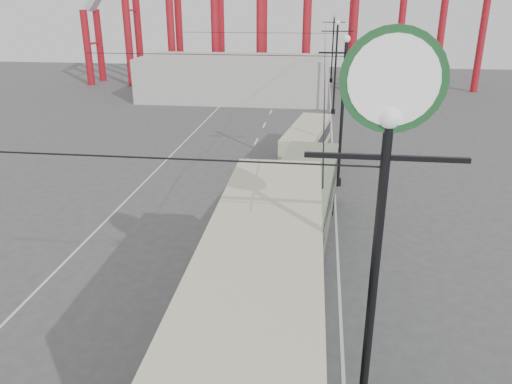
# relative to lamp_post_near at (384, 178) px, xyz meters

# --- Properties ---
(ground) EXTENTS (160.00, 160.00, 0.00)m
(ground) POSITION_rel_lamp_post_near_xyz_m (-5.60, 3.00, -7.86)
(ground) COLOR #464648
(ground) RESTS_ON ground
(road_markings) EXTENTS (12.52, 120.00, 0.01)m
(road_markings) POSITION_rel_lamp_post_near_xyz_m (-6.46, 22.70, -7.86)
(road_markings) COLOR silver
(road_markings) RESTS_ON ground
(lamp_post_near) EXTENTS (3.20, 0.44, 10.80)m
(lamp_post_near) POSITION_rel_lamp_post_near_xyz_m (0.00, 0.00, 0.00)
(lamp_post_near) COLOR black
(lamp_post_near) RESTS_ON ground
(lamp_post_mid) EXTENTS (3.20, 0.44, 9.32)m
(lamp_post_mid) POSITION_rel_lamp_post_near_xyz_m (0.00, 21.00, -3.18)
(lamp_post_mid) COLOR black
(lamp_post_mid) RESTS_ON ground
(lamp_post_far) EXTENTS (3.20, 0.44, 9.32)m
(lamp_post_far) POSITION_rel_lamp_post_near_xyz_m (0.00, 43.00, -3.18)
(lamp_post_far) COLOR black
(lamp_post_far) RESTS_ON ground
(lamp_post_distant) EXTENTS (3.20, 0.44, 9.32)m
(lamp_post_distant) POSITION_rel_lamp_post_near_xyz_m (0.00, 65.00, -3.18)
(lamp_post_distant) COLOR black
(lamp_post_distant) RESTS_ON ground
(fairground_shed) EXTENTS (22.00, 10.00, 5.00)m
(fairground_shed) POSITION_rel_lamp_post_near_xyz_m (-11.60, 50.00, -5.36)
(fairground_shed) COLOR #ABABA6
(fairground_shed) RESTS_ON ground
(double_decker_bus) EXTENTS (3.03, 11.23, 6.01)m
(double_decker_bus) POSITION_rel_lamp_post_near_xyz_m (-2.54, 1.27, -4.50)
(double_decker_bus) COLOR #3D4927
(double_decker_bus) RESTS_ON ground
(single_decker_green) EXTENTS (3.72, 12.34, 3.44)m
(single_decker_green) POSITION_rel_lamp_post_near_xyz_m (-2.02, 12.70, -5.92)
(single_decker_green) COLOR #6C805E
(single_decker_green) RESTS_ON ground
(single_decker_cream) EXTENTS (3.50, 9.25, 2.80)m
(single_decker_cream) POSITION_rel_lamp_post_near_xyz_m (-2.17, 25.38, -6.28)
(single_decker_cream) COLOR beige
(single_decker_cream) RESTS_ON ground
(pedestrian) EXTENTS (0.67, 0.45, 1.78)m
(pedestrian) POSITION_rel_lamp_post_near_xyz_m (-2.84, 10.11, -6.97)
(pedestrian) COLOR black
(pedestrian) RESTS_ON ground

